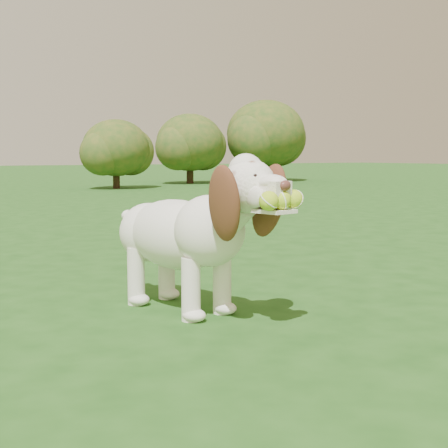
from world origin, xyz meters
TOP-DOWN VIEW (x-y plane):
  - ground at (0.00, 0.00)m, footprint 80.00×80.00m
  - dog at (0.26, -0.62)m, footprint 0.52×1.10m
  - shrub_f at (6.27, 10.68)m, footprint 1.66×1.66m
  - shrub_h at (8.65, 10.81)m, footprint 2.10×2.10m
  - shrub_d at (3.83, 9.40)m, footprint 1.40×1.40m

SIDE VIEW (x-z plane):
  - ground at x=0.00m, z-range 0.00..0.00m
  - dog at x=0.26m, z-range 0.02..0.74m
  - shrub_d at x=3.83m, z-range 0.13..1.58m
  - shrub_f at x=6.27m, z-range 0.15..1.88m
  - shrub_h at x=8.65m, z-range 0.19..2.36m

